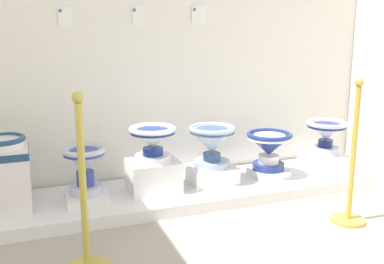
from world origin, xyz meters
name	(u,v)px	position (x,y,z in m)	size (l,w,h in m)	color
wall_back	(167,6)	(1.94, 3.12, 1.56)	(4.08, 0.06, 3.11)	white
display_platform	(185,192)	(1.94, 2.69, 0.05)	(3.26, 0.76, 0.09)	white
plinth_block_slender_white	(8,206)	(0.59, 2.62, 0.14)	(0.32, 0.35, 0.10)	white
antique_toilet_slender_white	(5,167)	(0.59, 2.62, 0.43)	(0.33, 0.35, 0.46)	white
plinth_block_rightmost	(86,197)	(1.13, 2.65, 0.13)	(0.31, 0.32, 0.06)	white
antique_toilet_rightmost	(85,163)	(1.13, 2.65, 0.39)	(0.32, 0.32, 0.36)	silver
plinth_block_central_ornate	(153,176)	(1.67, 2.69, 0.22)	(0.40, 0.32, 0.25)	white
antique_toilet_central_ornate	(153,139)	(1.67, 2.69, 0.53)	(0.37, 0.37, 0.28)	white
plinth_block_pale_glazed	(212,174)	(2.19, 2.72, 0.16)	(0.39, 0.31, 0.14)	white
antique_toilet_pale_glazed	(212,141)	(2.19, 2.72, 0.46)	(0.39, 0.39, 0.35)	#A2B5D0
plinth_block_tall_cobalt	(268,172)	(2.73, 2.69, 0.13)	(0.30, 0.28, 0.06)	white
antique_toilet_tall_cobalt	(269,145)	(2.73, 2.69, 0.37)	(0.40, 0.40, 0.33)	navy
plinth_block_squat_floral	(324,162)	(3.30, 2.66, 0.17)	(0.35, 0.36, 0.15)	white
antique_toilet_squat_floral	(326,132)	(3.30, 2.66, 0.45)	(0.36, 0.36, 0.31)	#B4BAD7
info_placard_second	(65,16)	(1.10, 3.08, 1.47)	(0.11, 0.01, 0.14)	white
info_placard_third	(138,16)	(1.68, 3.08, 1.48)	(0.09, 0.01, 0.15)	white
info_placard_fourth	(199,15)	(2.21, 3.08, 1.49)	(0.14, 0.01, 0.15)	white
stanchion_post_near_left	(85,224)	(1.02, 1.78, 0.30)	(0.27, 0.27, 1.05)	gold
stanchion_post_near_right	(351,179)	(2.89, 1.82, 0.32)	(0.25, 0.25, 1.05)	gold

